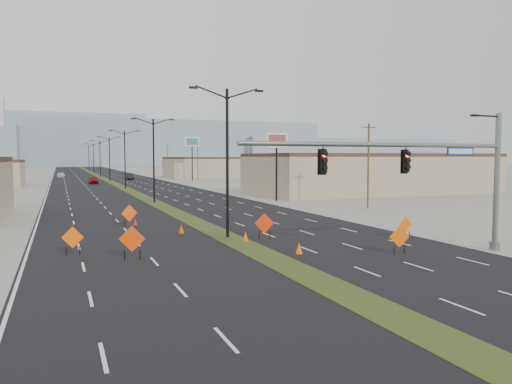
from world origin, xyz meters
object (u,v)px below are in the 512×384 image
object	(u,v)px
construction_sign_1	(132,240)
construction_sign_5	(405,225)
construction_sign_2	(129,214)
cone_0	(299,248)
construction_sign_3	(264,224)
construction_sign_4	(399,238)
cone_1	(181,229)
streetlight_5	(94,157)
streetlight_6	(89,157)
cone_3	(135,222)
car_far	(61,175)
construction_sign_0	(73,238)
pole_sign_east_far	(192,145)
streetlight_0	(227,158)
car_left	(93,180)
streetlight_4	(100,157)
streetlight_2	(125,157)
car_mid	(130,177)
streetlight_3	(110,157)
cone_2	(246,237)
pole_sign_east_near	(277,146)
signal_mast	(433,169)
streetlight_1	(154,157)

from	to	relation	value
construction_sign_1	construction_sign_5	bearing A→B (deg)	19.39
construction_sign_2	cone_0	distance (m)	16.41
construction_sign_3	construction_sign_4	size ratio (longest dim) A/B	1.11
construction_sign_1	cone_1	xyz separation A→B (m)	(4.54, 8.23, -0.75)
construction_sign_5	streetlight_5	bearing A→B (deg)	86.99
streetlight_6	cone_3	bearing A→B (deg)	-91.78
construction_sign_4	car_far	bearing A→B (deg)	110.17
construction_sign_0	pole_sign_east_far	xyz separation A→B (m)	(28.45, 85.14, 7.41)
streetlight_0	car_left	world-z (taller)	streetlight_0
streetlight_4	cone_3	world-z (taller)	streetlight_4
cone_1	streetlight_2	bearing A→B (deg)	87.33
streetlight_6	car_mid	distance (m)	76.88
construction_sign_5	construction_sign_2	bearing A→B (deg)	135.65
streetlight_2	streetlight_4	world-z (taller)	same
car_far	construction_sign_4	size ratio (longest dim) A/B	2.95
car_mid	cone_3	bearing A→B (deg)	-98.00
streetlight_3	construction_sign_5	xyz separation A→B (m)	(10.99, -88.68, -4.53)
construction_sign_3	streetlight_3	bearing A→B (deg)	96.01
streetlight_4	construction_sign_1	distance (m)	117.45
construction_sign_1	cone_2	xyz separation A→B (m)	(7.58, 3.19, -0.75)
pole_sign_east_near	streetlight_0	bearing A→B (deg)	-114.85
construction_sign_0	construction_sign_2	bearing A→B (deg)	81.81
signal_mast	car_mid	size ratio (longest dim) A/B	3.52
streetlight_4	construction_sign_5	distance (m)	117.28
streetlight_0	cone_3	bearing A→B (deg)	120.07
construction_sign_4	construction_sign_5	xyz separation A→B (m)	(3.81, 4.32, -0.05)
streetlight_5	construction_sign_5	xyz separation A→B (m)	(10.99, -144.68, -4.53)
streetlight_1	construction_sign_5	bearing A→B (deg)	-71.41
streetlight_4	construction_sign_0	bearing A→B (deg)	-94.94
streetlight_3	streetlight_0	bearing A→B (deg)	-90.00
construction_sign_2	pole_sign_east_near	bearing A→B (deg)	21.95
streetlight_1	cone_2	world-z (taller)	streetlight_1
streetlight_2	streetlight_6	size ratio (longest dim) A/B	1.00
car_far	cone_0	size ratio (longest dim) A/B	7.03
streetlight_4	cone_1	world-z (taller)	streetlight_4
streetlight_0	car_far	bearing A→B (deg)	95.39
signal_mast	construction_sign_4	size ratio (longest dim) A/B	10.18
car_left	cone_3	size ratio (longest dim) A/B	7.73
construction_sign_2	cone_1	size ratio (longest dim) A/B	2.57
construction_sign_4	car_left	bearing A→B (deg)	109.28
streetlight_4	construction_sign_0	world-z (taller)	streetlight_4
car_far	construction_sign_0	xyz separation A→B (m)	(0.29, -110.44, 0.26)
streetlight_1	streetlight_2	bearing A→B (deg)	90.00
car_far	cone_2	bearing A→B (deg)	-84.87
streetlight_1	streetlight_0	bearing A→B (deg)	-90.00
car_far	construction_sign_3	distance (m)	110.26
car_left	pole_sign_east_near	size ratio (longest dim) A/B	0.53
car_far	pole_sign_east_far	bearing A→B (deg)	-41.82
signal_mast	cone_3	xyz separation A→B (m)	(-13.52, 18.58, -4.50)
construction_sign_0	cone_1	world-z (taller)	construction_sign_0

